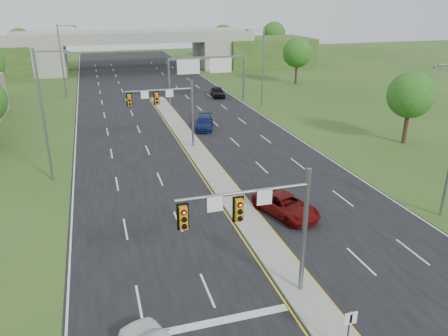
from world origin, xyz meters
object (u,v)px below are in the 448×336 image
at_px(keep_right_sign, 349,325).
at_px(overpass, 135,53).
at_px(sign_gantry, 206,67).
at_px(car_far_a, 286,205).
at_px(signal_mast_far, 170,104).
at_px(car_far_c, 218,92).
at_px(signal_mast_near, 264,219).
at_px(car_far_b, 204,123).

height_order(keep_right_sign, overpass, overpass).
relative_size(sign_gantry, car_far_a, 2.15).
relative_size(signal_mast_far, car_far_a, 1.30).
distance_m(signal_mast_far, car_far_a, 17.87).
bearing_deg(car_far_c, signal_mast_near, -97.51).
relative_size(signal_mast_far, overpass, 0.09).
bearing_deg(sign_gantry, car_far_b, -105.88).
height_order(signal_mast_far, keep_right_sign, signal_mast_far).
bearing_deg(overpass, keep_right_sign, -90.00).
distance_m(sign_gantry, car_far_a, 37.11).
bearing_deg(car_far_b, car_far_a, -71.71).
bearing_deg(keep_right_sign, sign_gantry, 82.30).
bearing_deg(signal_mast_near, sign_gantry, 78.75).
distance_m(signal_mast_near, signal_mast_far, 25.00).
bearing_deg(car_far_b, signal_mast_far, -110.02).
bearing_deg(overpass, signal_mast_far, -92.35).
bearing_deg(car_far_c, sign_gantry, -122.35).
bearing_deg(car_far_a, car_far_b, 72.09).
bearing_deg(car_far_b, keep_right_sign, -76.36).
height_order(car_far_a, car_far_c, car_far_c).
xyz_separation_m(signal_mast_near, car_far_b, (5.11, 31.49, -4.01)).
distance_m(signal_mast_near, sign_gantry, 45.88).
bearing_deg(car_far_c, signal_mast_far, -110.44).
distance_m(keep_right_sign, car_far_b, 36.07).
xyz_separation_m(keep_right_sign, car_far_c, (9.36, 52.83, -0.73)).
xyz_separation_m(overpass, car_far_b, (2.84, -48.58, -2.84)).
xyz_separation_m(car_far_a, car_far_b, (-0.05, 23.14, -0.05)).
distance_m(car_far_b, car_far_c, 18.10).
relative_size(overpass, car_far_b, 16.65).
distance_m(keep_right_sign, sign_gantry, 50.04).
distance_m(car_far_a, car_far_b, 23.14).
height_order(keep_right_sign, car_far_c, keep_right_sign).
xyz_separation_m(signal_mast_far, car_far_a, (5.16, -16.65, -3.96)).
distance_m(sign_gantry, car_far_c, 6.20).
bearing_deg(sign_gantry, car_far_a, -95.91).
xyz_separation_m(signal_mast_far, car_far_b, (5.11, 6.49, -4.01)).
bearing_deg(car_far_a, sign_gantry, 66.06).
distance_m(signal_mast_near, car_far_b, 32.15).
xyz_separation_m(signal_mast_far, car_far_c, (11.63, 23.38, -3.94)).
distance_m(overpass, car_far_a, 71.84).
xyz_separation_m(sign_gantry, car_far_c, (2.68, 3.39, -4.45)).
xyz_separation_m(sign_gantry, car_far_a, (-3.79, -36.65, -4.47)).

